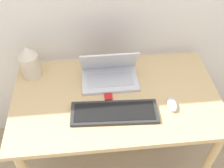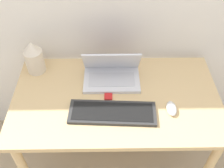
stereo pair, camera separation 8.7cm
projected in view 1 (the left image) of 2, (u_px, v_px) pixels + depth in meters
desk at (116, 107)px, 1.56m from camera, size 1.18×0.67×0.72m
laptop at (110, 73)px, 1.56m from camera, size 0.33×0.22×0.21m
keyboard at (114, 112)px, 1.40m from camera, size 0.47×0.18×0.02m
mouse at (172, 104)px, 1.43m from camera, size 0.05×0.10×0.03m
vase at (29, 62)px, 1.55m from camera, size 0.11×0.11×0.21m
mp3_player at (108, 97)px, 1.48m from camera, size 0.04×0.05×0.01m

